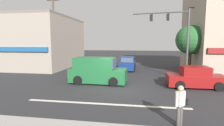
% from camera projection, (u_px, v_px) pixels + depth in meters
% --- Properties ---
extents(ground_plane, '(120.00, 120.00, 0.00)m').
position_uv_depth(ground_plane, '(114.00, 88.00, 12.92)').
color(ground_plane, '#2B2B2D').
extents(lane_marking_stripe, '(9.00, 0.24, 0.01)m').
position_uv_depth(lane_marking_stripe, '(105.00, 104.00, 9.49)').
color(lane_marking_stripe, silver).
rests_on(lane_marking_stripe, ground).
extents(building_left_block, '(11.84, 11.13, 6.69)m').
position_uv_depth(building_left_block, '(31.00, 42.00, 24.39)').
color(building_left_block, gray).
rests_on(building_left_block, ground).
extents(street_tree, '(2.98, 2.98, 5.09)m').
position_uv_depth(street_tree, '(191.00, 40.00, 17.73)').
color(street_tree, '#4C3823').
rests_on(street_tree, ground).
extents(utility_pole_near_left, '(1.40, 0.22, 8.27)m').
position_uv_depth(utility_pole_near_left, '(54.00, 34.00, 19.28)').
color(utility_pole_near_left, brown).
rests_on(utility_pole_near_left, ground).
extents(utility_pole_far_right, '(1.40, 0.22, 7.45)m').
position_uv_depth(utility_pole_far_right, '(195.00, 37.00, 19.01)').
color(utility_pole_far_right, brown).
rests_on(utility_pole_far_right, ground).
extents(traffic_light_mast, '(4.85, 0.80, 6.20)m').
position_uv_depth(traffic_light_mast, '(176.00, 33.00, 15.28)').
color(traffic_light_mast, '#47474C').
rests_on(traffic_light_mast, ground).
extents(van_crossing_center, '(4.67, 2.17, 2.11)m').
position_uv_depth(van_crossing_center, '(97.00, 71.00, 14.32)').
color(van_crossing_center, '#1E6033').
rests_on(van_crossing_center, ground).
extents(sedan_crossing_rightbound, '(1.90, 4.11, 1.58)m').
position_uv_depth(sedan_crossing_rightbound, '(127.00, 64.00, 21.38)').
color(sedan_crossing_rightbound, navy).
rests_on(sedan_crossing_rightbound, ground).
extents(sedan_crossing_leftbound, '(4.13, 1.94, 1.58)m').
position_uv_depth(sedan_crossing_leftbound, '(195.00, 78.00, 12.93)').
color(sedan_crossing_leftbound, maroon).
rests_on(sedan_crossing_leftbound, ground).
extents(pedestrian_foreground_with_bag, '(0.61, 0.56, 1.67)m').
position_uv_depth(pedestrian_foreground_with_bag, '(181.00, 103.00, 6.87)').
color(pedestrian_foreground_with_bag, '#4C4742').
rests_on(pedestrian_foreground_with_bag, ground).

